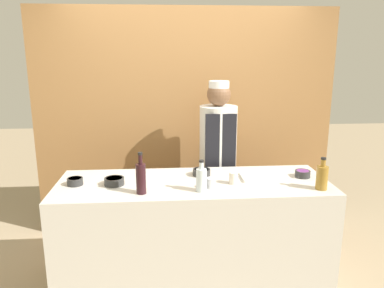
{
  "coord_description": "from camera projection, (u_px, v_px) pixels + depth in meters",
  "views": [
    {
      "loc": [
        -0.23,
        -2.88,
        1.95
      ],
      "look_at": [
        0.0,
        0.15,
        1.2
      ],
      "focal_mm": 35.0,
      "sensor_mm": 36.0,
      "label": 1
    }
  ],
  "objects": [
    {
      "name": "cup_steel",
      "position": [
        210.0,
        183.0,
        2.9
      ],
      "size": [
        0.07,
        0.07,
        0.08
      ],
      "color": "#B7B7BC",
      "rests_on": "counter"
    },
    {
      "name": "sauce_bowl_purple",
      "position": [
        303.0,
        173.0,
        3.16
      ],
      "size": [
        0.13,
        0.13,
        0.06
      ],
      "color": "#2D2D2D",
      "rests_on": "counter"
    },
    {
      "name": "counter",
      "position": [
        193.0,
        233.0,
        3.16
      ],
      "size": [
        2.22,
        0.77,
        0.92
      ],
      "color": "beige",
      "rests_on": "ground_plane"
    },
    {
      "name": "bottle_wine",
      "position": [
        141.0,
        178.0,
        2.77
      ],
      "size": [
        0.07,
        0.07,
        0.32
      ],
      "color": "black",
      "rests_on": "counter"
    },
    {
      "name": "ground_plane",
      "position": [
        193.0,
        281.0,
        3.27
      ],
      "size": [
        14.0,
        14.0,
        0.0
      ],
      "primitive_type": "plane",
      "color": "tan"
    },
    {
      "name": "bottle_vinegar",
      "position": [
        322.0,
        177.0,
        2.86
      ],
      "size": [
        0.09,
        0.09,
        0.25
      ],
      "color": "olive",
      "rests_on": "counter"
    },
    {
      "name": "chef_center",
      "position": [
        218.0,
        159.0,
        3.7
      ],
      "size": [
        0.36,
        0.36,
        1.68
      ],
      "color": "#28282D",
      "rests_on": "ground_plane"
    },
    {
      "name": "cup_cream",
      "position": [
        233.0,
        178.0,
        3.0
      ],
      "size": [
        0.07,
        0.07,
        0.09
      ],
      "color": "silver",
      "rests_on": "counter"
    },
    {
      "name": "cutting_board",
      "position": [
        265.0,
        177.0,
        3.14
      ],
      "size": [
        0.39,
        0.23,
        0.02
      ],
      "color": "white",
      "rests_on": "counter"
    },
    {
      "name": "cabinet_wall",
      "position": [
        185.0,
        122.0,
        4.08
      ],
      "size": [
        3.17,
        0.18,
        2.4
      ],
      "color": "olive",
      "rests_on": "ground_plane"
    },
    {
      "name": "bottle_clear",
      "position": [
        201.0,
        179.0,
        2.82
      ],
      "size": [
        0.08,
        0.08,
        0.25
      ],
      "color": "silver",
      "rests_on": "counter"
    },
    {
      "name": "sauce_bowl_red",
      "position": [
        75.0,
        181.0,
        2.97
      ],
      "size": [
        0.12,
        0.12,
        0.06
      ],
      "color": "#2D2D2D",
      "rests_on": "counter"
    },
    {
      "name": "sauce_bowl_brown",
      "position": [
        201.0,
        172.0,
        3.2
      ],
      "size": [
        0.15,
        0.15,
        0.06
      ],
      "color": "#2D2D2D",
      "rests_on": "counter"
    },
    {
      "name": "sauce_bowl_yellow",
      "position": [
        114.0,
        181.0,
        2.98
      ],
      "size": [
        0.16,
        0.16,
        0.06
      ],
      "color": "#2D2D2D",
      "rests_on": "counter"
    }
  ]
}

